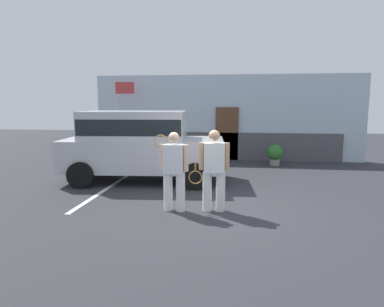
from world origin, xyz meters
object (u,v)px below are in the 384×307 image
object	(u,v)px
potted_plant_by_porch	(275,154)
flag_pole	(120,106)
tennis_player_man	(174,170)
tennis_player_woman	(214,170)
parked_suv	(140,142)

from	to	relation	value
potted_plant_by_porch	flag_pole	world-z (taller)	flag_pole
potted_plant_by_porch	tennis_player_man	bearing A→B (deg)	-114.23
tennis_player_woman	potted_plant_by_porch	size ratio (longest dim) A/B	2.27
tennis_player_man	potted_plant_by_porch	world-z (taller)	tennis_player_man
tennis_player_man	flag_pole	size ratio (longest dim) A/B	0.54
tennis_player_man	tennis_player_woman	bearing A→B (deg)	-166.26
parked_suv	potted_plant_by_porch	size ratio (longest dim) A/B	6.22
parked_suv	flag_pole	size ratio (longest dim) A/B	1.52
parked_suv	tennis_player_woman	world-z (taller)	parked_suv
potted_plant_by_porch	tennis_player_woman	bearing A→B (deg)	-107.38
potted_plant_by_porch	parked_suv	bearing A→B (deg)	-142.51
potted_plant_by_porch	flag_pole	bearing A→B (deg)	175.95
tennis_player_woman	flag_pole	world-z (taller)	flag_pole
tennis_player_man	tennis_player_woman	xyz separation A→B (m)	(0.84, 0.10, 0.01)
tennis_player_woman	flag_pole	bearing A→B (deg)	-61.34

